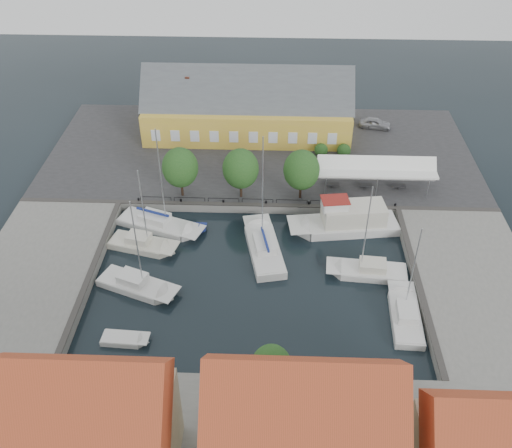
{
  "coord_description": "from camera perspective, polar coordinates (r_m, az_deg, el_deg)",
  "views": [
    {
      "loc": [
        1.9,
        -43.85,
        39.47
      ],
      "look_at": [
        0.0,
        6.0,
        1.5
      ],
      "focal_mm": 40.0,
      "sensor_mm": 36.0,
      "label": 1
    }
  ],
  "objects": [
    {
      "name": "north_quay",
      "position": [
        77.4,
        0.48,
        7.04
      ],
      "size": [
        56.0,
        26.0,
        1.0
      ],
      "primitive_type": "cube",
      "color": "#2D2D30",
      "rests_on": "ground"
    },
    {
      "name": "east_boat_b",
      "position": [
        59.6,
        11.18,
        -4.74
      ],
      "size": [
        8.45,
        3.41,
        11.26
      ],
      "color": "silver",
      "rests_on": "ground"
    },
    {
      "name": "center_sailboat",
      "position": [
        61.15,
        0.8,
        -2.49
      ],
      "size": [
        5.06,
        10.64,
        13.96
      ],
      "color": "silver",
      "rests_on": "ground"
    },
    {
      "name": "tent_canopy",
      "position": [
        69.51,
        11.94,
        5.42
      ],
      "size": [
        14.0,
        4.0,
        2.83
      ],
      "color": "white",
      "rests_on": "north_quay"
    },
    {
      "name": "west_quay",
      "position": [
        61.98,
        -21.15,
        -4.75
      ],
      "size": [
        12.0,
        24.0,
        1.0
      ],
      "primitive_type": "cube",
      "color": "slate",
      "rests_on": "ground"
    },
    {
      "name": "quay_trees",
      "position": [
        65.81,
        -1.55,
        5.55
      ],
      "size": [
        18.2,
        4.2,
        6.3
      ],
      "color": "black",
      "rests_on": "north_quay"
    },
    {
      "name": "townhouses",
      "position": [
        39.46,
        1.27,
        -21.25
      ],
      "size": [
        36.3,
        8.5,
        12.0
      ],
      "color": "#C7B499",
      "rests_on": "south_bank"
    },
    {
      "name": "ground",
      "position": [
        59.03,
        -0.22,
        -4.69
      ],
      "size": [
        140.0,
        140.0,
        0.0
      ],
      "primitive_type": "plane",
      "color": "black",
      "rests_on": "ground"
    },
    {
      "name": "car_red",
      "position": [
        72.32,
        -1.71,
        5.84
      ],
      "size": [
        3.13,
        4.96,
        1.54
      ],
      "primitive_type": "imported",
      "rotation": [
        0.0,
        0.0,
        0.35
      ],
      "color": "maroon",
      "rests_on": "north_quay"
    },
    {
      "name": "west_boat_b",
      "position": [
        62.96,
        -11.31,
        -2.11
      ],
      "size": [
        7.94,
        4.37,
        10.52
      ],
      "color": "beige",
      "rests_on": "ground"
    },
    {
      "name": "west_boat_a",
      "position": [
        65.49,
        -9.69,
        -0.11
      ],
      "size": [
        10.44,
        6.2,
        13.27
      ],
      "color": "silver",
      "rests_on": "ground"
    },
    {
      "name": "quay_edge_fittings",
      "position": [
        61.97,
        -0.02,
        -1.02
      ],
      "size": [
        56.0,
        24.72,
        0.4
      ],
      "color": "#383533",
      "rests_on": "north_quay"
    },
    {
      "name": "trawler",
      "position": [
        64.62,
        9.13,
        0.21
      ],
      "size": [
        12.74,
        5.24,
        5.0
      ],
      "color": "silver",
      "rests_on": "ground"
    },
    {
      "name": "east_quay",
      "position": [
        60.62,
        21.07,
        -5.82
      ],
      "size": [
        12.0,
        24.0,
        1.0
      ],
      "primitive_type": "cube",
      "color": "slate",
      "rests_on": "ground"
    },
    {
      "name": "launch_nw",
      "position": [
        64.75,
        -6.84,
        -0.49
      ],
      "size": [
        4.19,
        1.82,
        0.88
      ],
      "color": "navy",
      "rests_on": "ground"
    },
    {
      "name": "launch_sw",
      "position": [
        53.62,
        -12.99,
        -11.28
      ],
      "size": [
        4.43,
        1.86,
        0.98
      ],
      "color": "silver",
      "rests_on": "ground"
    },
    {
      "name": "east_boat_c",
      "position": [
        55.81,
        14.68,
        -8.95
      ],
      "size": [
        3.01,
        8.47,
        10.67
      ],
      "color": "silver",
      "rests_on": "ground"
    },
    {
      "name": "warehouse",
      "position": [
        80.39,
        -1.27,
        11.42
      ],
      "size": [
        28.56,
        14.0,
        9.55
      ],
      "color": "gold",
      "rests_on": "north_quay"
    },
    {
      "name": "car_silver",
      "position": [
        84.15,
        11.82,
        9.85
      ],
      "size": [
        4.81,
        2.74,
        1.54
      ],
      "primitive_type": "imported",
      "rotation": [
        0.0,
        0.0,
        1.36
      ],
      "color": "#A1A2A8",
      "rests_on": "north_quay"
    },
    {
      "name": "west_boat_c",
      "position": [
        58.18,
        -11.85,
        -6.1
      ],
      "size": [
        8.75,
        5.57,
        11.4
      ],
      "color": "silver",
      "rests_on": "ground"
    }
  ]
}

